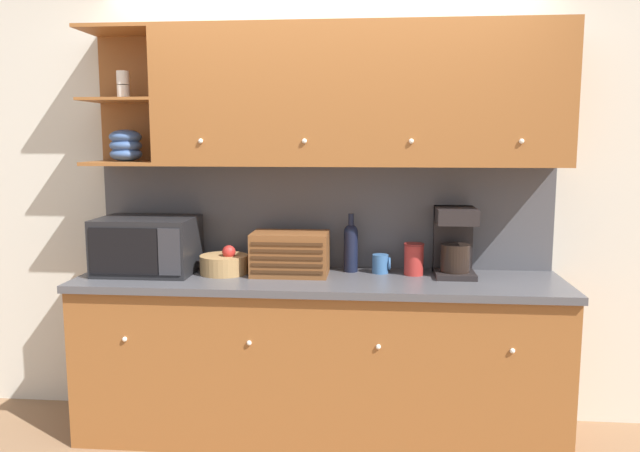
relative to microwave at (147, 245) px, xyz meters
name	(u,v)px	position (x,y,z in m)	size (l,w,h in m)	color
ground_plane	(323,411)	(0.98, 0.26, -1.07)	(24.00, 24.00, 0.00)	#896647
wall_back	(324,201)	(0.98, 0.29, 0.23)	(5.05, 0.06, 2.60)	beige
counter_unit	(319,357)	(0.98, -0.04, -0.61)	(2.67, 0.62, 0.91)	#935628
backsplash_panel	(323,216)	(0.98, 0.25, 0.15)	(2.65, 0.01, 0.61)	#4C4C51
upper_cabinets	(350,97)	(1.14, 0.08, 0.83)	(2.65, 0.37, 0.76)	#935628
microwave	(147,245)	(0.00, 0.00, 0.00)	(0.54, 0.40, 0.32)	black
fruit_basket	(224,264)	(0.44, 0.01, -0.10)	(0.27, 0.27, 0.17)	#A87F4C
bread_box	(290,254)	(0.82, 0.02, -0.04)	(0.43, 0.27, 0.24)	brown
wine_bottle	(351,246)	(1.15, 0.14, -0.01)	(0.08, 0.08, 0.34)	black
mug	(381,264)	(1.32, 0.11, -0.11)	(0.10, 0.09, 0.11)	#38669E
storage_canister	(414,259)	(1.51, 0.08, -0.07)	(0.11, 0.11, 0.18)	#B22D28
coffee_maker	(455,240)	(1.73, 0.10, 0.04)	(0.22, 0.28, 0.38)	black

